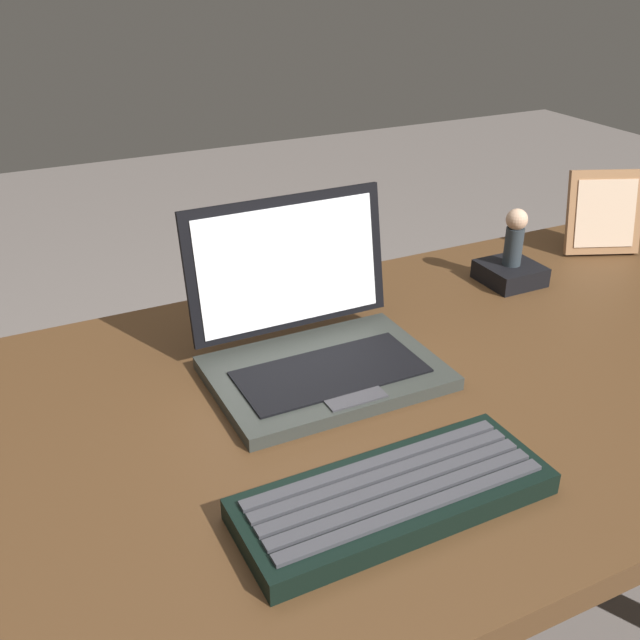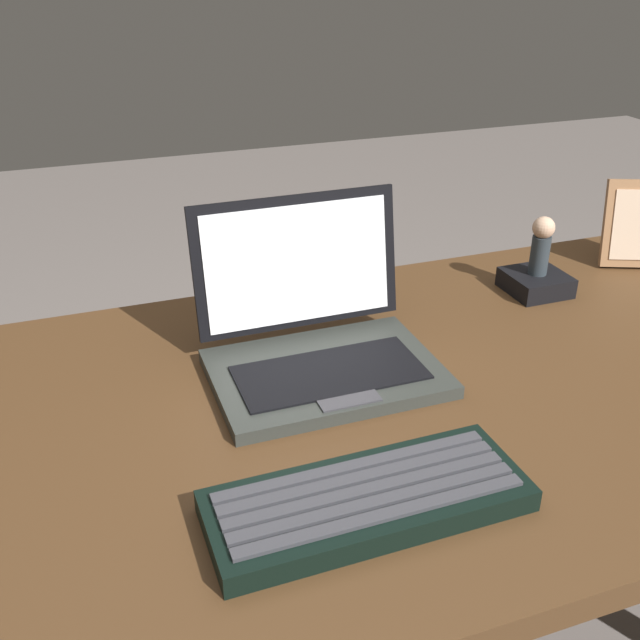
{
  "view_description": "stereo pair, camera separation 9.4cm",
  "coord_description": "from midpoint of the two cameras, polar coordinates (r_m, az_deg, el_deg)",
  "views": [
    {
      "loc": [
        -0.39,
        -0.7,
        1.25
      ],
      "look_at": [
        -0.02,
        0.05,
        0.81
      ],
      "focal_mm": 41.29,
      "sensor_mm": 36.0,
      "label": 1
    },
    {
      "loc": [
        -0.3,
        -0.74,
        1.25
      ],
      "look_at": [
        -0.02,
        0.05,
        0.81
      ],
      "focal_mm": 41.29,
      "sensor_mm": 36.0,
      "label": 2
    }
  ],
  "objects": [
    {
      "name": "figurine_stand",
      "position": [
        1.3,
        18.39,
        2.72
      ],
      "size": [
        0.1,
        0.1,
        0.03
      ],
      "primitive_type": "cube",
      "color": "black",
      "rests_on": "desk"
    },
    {
      "name": "desk",
      "position": [
        1.01,
        4.75,
        -10.52
      ],
      "size": [
        1.74,
        0.75,
        0.72
      ],
      "color": "#472E18",
      "rests_on": "ground"
    },
    {
      "name": "external_keyboard",
      "position": [
        0.78,
        7.25,
        -13.79
      ],
      "size": [
        0.34,
        0.13,
        0.03
      ],
      "color": "black",
      "rests_on": "desk"
    },
    {
      "name": "laptop_front",
      "position": [
        1.0,
        2.49,
        -1.59
      ],
      "size": [
        0.3,
        0.25,
        0.22
      ],
      "color": "#2D312D",
      "rests_on": "desk"
    },
    {
      "name": "figurine",
      "position": [
        1.27,
        18.85,
        5.59
      ],
      "size": [
        0.04,
        0.04,
        0.1
      ],
      "color": "#293137",
      "rests_on": "figurine_stand"
    }
  ]
}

